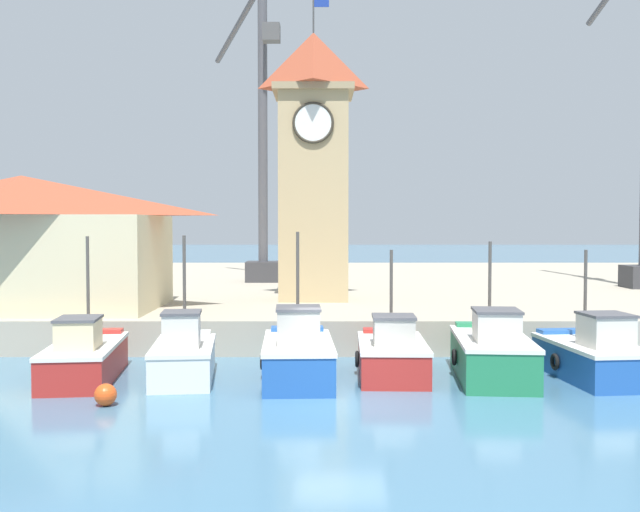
# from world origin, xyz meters

# --- Properties ---
(ground_plane) EXTENTS (300.00, 300.00, 0.00)m
(ground_plane) POSITION_xyz_m (0.00, 0.00, 0.00)
(ground_plane) COLOR teal
(quay_wharf) EXTENTS (120.00, 40.00, 1.28)m
(quay_wharf) POSITION_xyz_m (0.00, 26.23, 0.64)
(quay_wharf) COLOR #A89E89
(quay_wharf) RESTS_ON ground
(fishing_boat_far_left) EXTENTS (2.45, 5.12, 4.33)m
(fishing_boat_far_left) POSITION_xyz_m (-7.67, 2.41, 0.69)
(fishing_boat_far_left) COLOR #AD2823
(fishing_boat_far_left) RESTS_ON ground
(fishing_boat_left_outer) EXTENTS (2.21, 4.25, 4.36)m
(fishing_boat_left_outer) POSITION_xyz_m (-4.66, 2.36, 0.73)
(fishing_boat_left_outer) COLOR silver
(fishing_boat_left_outer) RESTS_ON ground
(fishing_boat_left_inner) EXTENTS (2.30, 4.90, 4.47)m
(fishing_boat_left_inner) POSITION_xyz_m (-1.20, 2.20, 0.79)
(fishing_boat_left_inner) COLOR #2356A8
(fishing_boat_left_inner) RESTS_ON ground
(fishing_boat_mid_left) EXTENTS (2.23, 4.40, 3.90)m
(fishing_boat_mid_left) POSITION_xyz_m (1.69, 2.87, 0.69)
(fishing_boat_mid_left) COLOR #AD2823
(fishing_boat_mid_left) RESTS_ON ground
(fishing_boat_center) EXTENTS (2.56, 5.18, 4.17)m
(fishing_boat_center) POSITION_xyz_m (4.71, 2.55, 0.79)
(fishing_boat_center) COLOR #237A4C
(fishing_boat_center) RESTS_ON ground
(fishing_boat_mid_right) EXTENTS (2.58, 4.72, 3.91)m
(fishing_boat_mid_right) POSITION_xyz_m (7.77, 2.47, 0.72)
(fishing_boat_mid_right) COLOR #2356A8
(fishing_boat_mid_right) RESTS_ON ground
(clock_tower) EXTENTS (3.56, 3.56, 13.66)m
(clock_tower) POSITION_xyz_m (-0.83, 13.99, 7.67)
(clock_tower) COLOR tan
(clock_tower) RESTS_ON quay_wharf
(warehouse_left) EXTENTS (11.31, 6.86, 5.39)m
(warehouse_left) POSITION_xyz_m (-12.60, 10.20, 4.03)
(warehouse_left) COLOR beige
(warehouse_left) RESTS_ON quay_wharf
(port_crane_far) EXTENTS (4.88, 8.71, 17.79)m
(port_crane_far) POSITION_xyz_m (-4.04, 24.71, 7.99)
(port_crane_far) COLOR #353539
(port_crane_far) RESTS_ON quay_wharf
(mooring_buoy) EXTENTS (0.58, 0.58, 0.58)m
(mooring_buoy) POSITION_xyz_m (-6.09, -0.86, 0.29)
(mooring_buoy) COLOR #E54C19
(mooring_buoy) RESTS_ON ground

